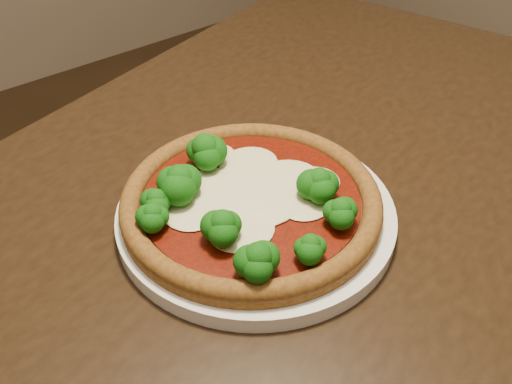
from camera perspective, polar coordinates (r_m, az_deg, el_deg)
dining_table at (r=0.72m, az=1.08°, el=-7.72°), size 1.37×1.03×0.75m
plate at (r=0.62m, az=-0.00°, el=-2.21°), size 0.30×0.30×0.02m
pizza at (r=0.60m, az=-0.77°, el=-0.75°), size 0.28×0.28×0.06m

